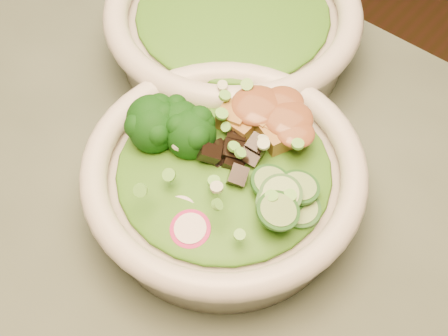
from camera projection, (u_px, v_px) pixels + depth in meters
The scene contains 11 objects.
salad_bowl at pixel (224, 181), 0.53m from camera, with size 0.24×0.24×0.06m.
side_bowl at pixel (233, 27), 0.63m from camera, with size 0.26×0.26×0.07m.
lettuce_bed at pixel (224, 167), 0.51m from camera, with size 0.18×0.18×0.02m, color #2A6014.
side_lettuce at pixel (233, 12), 0.62m from camera, with size 0.17×0.17×0.02m, color #2A6014.
broccoli_florets at pixel (173, 124), 0.52m from camera, with size 0.07×0.06×0.04m, color black, non-canonical shape.
radish_slices at pixel (177, 213), 0.48m from camera, with size 0.10×0.04×0.02m, color #A10C4A, non-canonical shape.
cucumber_slices at pixel (279, 200), 0.48m from camera, with size 0.06×0.06×0.03m, color #8DBD69, non-canonical shape.
mushroom_heap at pixel (233, 151), 0.51m from camera, with size 0.06×0.06×0.04m, color black, non-canonical shape.
tofu_cubes at pixel (268, 121), 0.53m from camera, with size 0.08×0.05×0.03m, color olive, non-canonical shape.
peanut_sauce at pixel (269, 113), 0.52m from camera, with size 0.06×0.05×0.01m, color brown.
scallion_garnish at pixel (224, 152), 0.49m from camera, with size 0.17×0.17×0.02m, color #66BD43, non-canonical shape.
Camera 1 is at (0.07, -0.11, 1.22)m, focal length 50.00 mm.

